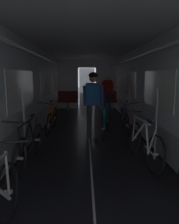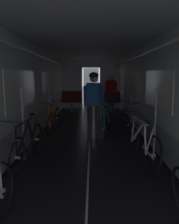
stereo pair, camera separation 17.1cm
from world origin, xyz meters
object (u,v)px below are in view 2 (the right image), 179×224
object	(u,v)px
bicycle_purple	(127,120)
bicycle_teal_in_aisle	(106,123)
bench_seat_far_right	(110,99)
bicycle_white	(142,143)
bench_seat_far_left	(72,99)
bicycle_orange	(53,119)
person_standing_near_bench	(111,91)
person_cyclist_aisle	(94,98)
bicycle_black	(28,145)

from	to	relation	value
bicycle_purple	bicycle_teal_in_aisle	size ratio (longest dim) A/B	1.02
bench_seat_far_right	bicycle_white	xyz separation A→B (m)	(0.10, -6.11, -0.19)
bench_seat_far_left	bicycle_orange	world-z (taller)	same
bicycle_white	person_standing_near_bench	xyz separation A→B (m)	(-0.10, 5.73, 0.59)
person_cyclist_aisle	person_standing_near_bench	size ratio (longest dim) A/B	1.03
bench_seat_far_left	bicycle_teal_in_aisle	size ratio (longest dim) A/B	0.59
bench_seat_far_left	bicycle_white	world-z (taller)	same
bicycle_white	person_standing_near_bench	bearing A→B (deg)	91.02
bicycle_black	person_cyclist_aisle	bearing A→B (deg)	53.68
bench_seat_far_right	bicycle_white	size ratio (longest dim) A/B	0.58
bicycle_purple	bicycle_teal_in_aisle	world-z (taller)	bicycle_purple
bench_seat_far_right	bicycle_black	distance (m)	6.54
bicycle_orange	person_standing_near_bench	world-z (taller)	person_standing_near_bench
bicycle_purple	bicycle_black	distance (m)	3.21
bicycle_orange	person_standing_near_bench	bearing A→B (deg)	59.83
bicycle_orange	bicycle_black	distance (m)	2.42
bench_seat_far_right	bicycle_white	bearing A→B (deg)	-89.02
person_standing_near_bench	bicycle_teal_in_aisle	bearing A→B (deg)	-96.69
bicycle_black	person_cyclist_aisle	size ratio (longest dim) A/B	0.98
bicycle_purple	person_cyclist_aisle	world-z (taller)	person_cyclist_aisle
bicycle_white	person_cyclist_aisle	size ratio (longest dim) A/B	0.98
bicycle_black	person_standing_near_bench	bearing A→B (deg)	70.94
person_cyclist_aisle	bicycle_teal_in_aisle	world-z (taller)	person_cyclist_aisle
person_cyclist_aisle	bicycle_teal_in_aisle	size ratio (longest dim) A/B	1.04
bicycle_white	bench_seat_far_left	bearing A→B (deg)	107.33
bicycle_white	bicycle_teal_in_aisle	distance (m)	1.89
bicycle_white	bicycle_orange	bearing A→B (deg)	132.12
bicycle_black	bicycle_teal_in_aisle	bearing A→B (deg)	50.94
bicycle_purple	bicycle_orange	world-z (taller)	bicycle_purple
bicycle_white	person_standing_near_bench	world-z (taller)	person_standing_near_bench
bicycle_white	person_standing_near_bench	size ratio (longest dim) A/B	1.00
bicycle_orange	bicycle_white	bearing A→B (deg)	-47.88
person_standing_near_bench	bicycle_black	bearing A→B (deg)	-109.06
bench_seat_far_right	bicycle_orange	xyz separation A→B (m)	(-1.98, -3.80, -0.19)
bicycle_orange	bicycle_black	world-z (taller)	bicycle_orange
bicycle_white	bicycle_black	distance (m)	2.12
bicycle_purple	bicycle_black	world-z (taller)	bicycle_purple
bicycle_teal_in_aisle	person_standing_near_bench	size ratio (longest dim) A/B	0.99
bicycle_teal_in_aisle	person_standing_near_bench	xyz separation A→B (m)	(0.46, 3.92, 0.59)
bench_seat_far_left	bicycle_teal_in_aisle	distance (m)	4.51
bicycle_white	bicycle_teal_in_aisle	size ratio (longest dim) A/B	1.01
bench_seat_far_left	bicycle_black	size ratio (longest dim) A/B	0.58
person_standing_near_bench	bicycle_white	bearing A→B (deg)	-88.98
bicycle_white	bicycle_teal_in_aisle	xyz separation A→B (m)	(-0.56, 1.81, 0.00)
bicycle_black	bicycle_teal_in_aisle	world-z (taller)	bicycle_black
bench_seat_far_left	bicycle_black	bearing A→B (deg)	-91.99
bicycle_purple	person_cyclist_aisle	bearing A→B (deg)	-144.99
bicycle_purple	person_standing_near_bench	size ratio (longest dim) A/B	1.01
bicycle_purple	bicycle_black	bearing A→B (deg)	-133.14
bicycle_teal_in_aisle	person_standing_near_bench	bearing A→B (deg)	83.31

